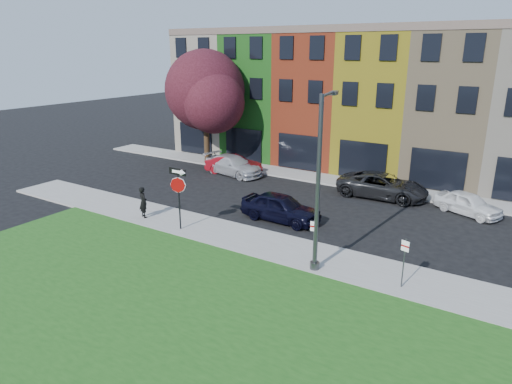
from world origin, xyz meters
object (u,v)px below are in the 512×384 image
Objects in this scene: stop_sign at (178,186)px; man at (143,202)px; street_lamp at (319,184)px; sedan_near at (281,207)px.

stop_sign is 3.16m from man.
street_lamp is at bearing -0.85° from stop_sign.
street_lamp is (4.10, -4.18, 3.00)m from sedan_near.
stop_sign is at bearing 168.45° from street_lamp.
stop_sign is 0.71× the size of sedan_near.
man is at bearing 167.42° from street_lamp.
man is at bearing 175.32° from stop_sign.
man reaches higher than sedan_near.
sedan_near is 0.62× the size of street_lamp.
sedan_near is at bearing -127.81° from man.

